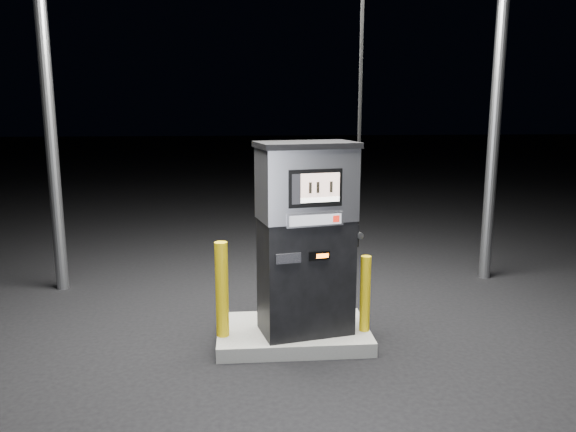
{
  "coord_description": "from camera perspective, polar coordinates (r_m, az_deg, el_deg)",
  "views": [
    {
      "loc": [
        -0.53,
        -5.62,
        2.49
      ],
      "look_at": [
        -0.05,
        0.0,
        1.36
      ],
      "focal_mm": 35.0,
      "sensor_mm": 36.0,
      "label": 1
    }
  ],
  "objects": [
    {
      "name": "ground",
      "position": [
        6.17,
        0.51,
        -12.51
      ],
      "size": [
        80.0,
        80.0,
        0.0
      ],
      "primitive_type": "plane",
      "color": "black",
      "rests_on": "ground"
    },
    {
      "name": "bollard_left",
      "position": [
        5.77,
        -6.73,
        -7.43
      ],
      "size": [
        0.17,
        0.17,
        0.99
      ],
      "primitive_type": "cylinder",
      "rotation": [
        0.0,
        0.0,
        0.34
      ],
      "color": "#DEB80C",
      "rests_on": "pump_island"
    },
    {
      "name": "fuel_dispenser",
      "position": [
        5.71,
        1.87,
        -2.13
      ],
      "size": [
        1.14,
        0.77,
        4.1
      ],
      "rotation": [
        0.0,
        0.0,
        0.21
      ],
      "color": "black",
      "rests_on": "pump_island"
    },
    {
      "name": "bollard_right",
      "position": [
        5.94,
        7.84,
        -7.82
      ],
      "size": [
        0.12,
        0.12,
        0.81
      ],
      "primitive_type": "cylinder",
      "rotation": [
        0.0,
        0.0,
        0.12
      ],
      "color": "#DEB80C",
      "rests_on": "pump_island"
    },
    {
      "name": "pump_island",
      "position": [
        6.14,
        0.51,
        -11.87
      ],
      "size": [
        1.6,
        1.0,
        0.15
      ],
      "primitive_type": "cube",
      "color": "slate",
      "rests_on": "ground"
    }
  ]
}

